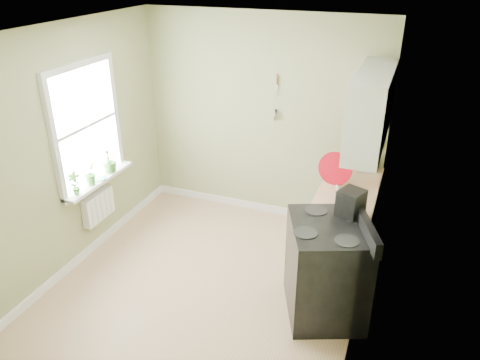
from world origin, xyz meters
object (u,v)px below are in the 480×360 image
(stove, at_px, (327,269))
(stand_mixer, at_px, (365,153))
(kettle, at_px, (336,164))
(coffee_maker, at_px, (350,209))

(stove, relative_size, stand_mixer, 2.60)
(stand_mixer, relative_size, kettle, 2.40)
(kettle, relative_size, coffee_maker, 0.50)
(stove, height_order, kettle, stove)
(stand_mixer, relative_size, coffee_maker, 1.19)
(kettle, bearing_deg, stand_mixer, 38.24)
(stand_mixer, bearing_deg, stove, -92.85)
(kettle, height_order, coffee_maker, coffee_maker)
(stove, relative_size, coffee_maker, 3.09)
(stand_mixer, distance_m, kettle, 0.39)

